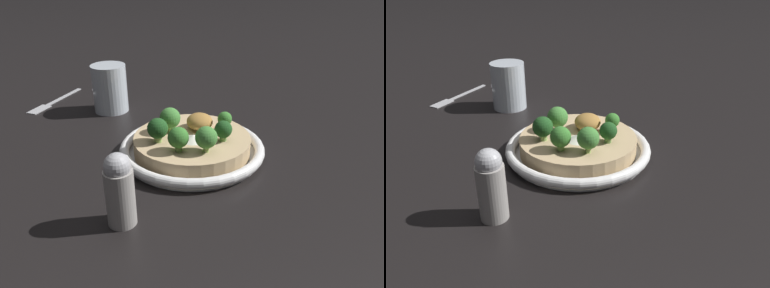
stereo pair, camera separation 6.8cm
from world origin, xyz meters
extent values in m
plane|color=black|center=(0.00, 0.00, 0.00)|extent=(6.00, 6.00, 0.00)
cylinder|color=white|center=(0.00, 0.00, 0.00)|extent=(0.25, 0.25, 0.01)
torus|color=white|center=(0.00, 0.00, 0.02)|extent=(0.26, 0.26, 0.02)
cylinder|color=tan|center=(0.00, 0.00, 0.02)|extent=(0.21, 0.21, 0.03)
cone|color=white|center=(-0.02, 0.00, 0.04)|extent=(0.04, 0.04, 0.01)
ellipsoid|color=#A37538|center=(0.03, -0.02, 0.05)|extent=(0.05, 0.05, 0.03)
cylinder|color=#759E4C|center=(-0.05, 0.03, 0.05)|extent=(0.02, 0.02, 0.02)
sphere|color=#387A2D|center=(-0.05, 0.03, 0.06)|extent=(0.04, 0.04, 0.04)
cylinder|color=#668E47|center=(-0.02, -0.05, 0.05)|extent=(0.01, 0.01, 0.02)
sphere|color=#1E4C1E|center=(-0.02, -0.05, 0.06)|extent=(0.03, 0.03, 0.03)
cylinder|color=#84A856|center=(-0.01, 0.06, 0.05)|extent=(0.01, 0.01, 0.02)
sphere|color=#1E4C1E|center=(-0.01, 0.06, 0.06)|extent=(0.04, 0.04, 0.04)
cylinder|color=#668E47|center=(0.02, -0.06, 0.05)|extent=(0.02, 0.02, 0.02)
sphere|color=#387A2D|center=(0.02, -0.06, 0.06)|extent=(0.03, 0.03, 0.03)
cylinder|color=#84A856|center=(-0.06, -0.02, 0.05)|extent=(0.01, 0.01, 0.02)
sphere|color=#428438|center=(-0.06, -0.02, 0.06)|extent=(0.04, 0.04, 0.04)
cylinder|color=#84A856|center=(0.03, 0.04, 0.05)|extent=(0.02, 0.02, 0.02)
sphere|color=#428438|center=(0.03, 0.04, 0.06)|extent=(0.04, 0.04, 0.04)
cylinder|color=silver|center=(0.24, 0.16, 0.05)|extent=(0.08, 0.08, 0.11)
cube|color=#B7B7BC|center=(0.36, 0.29, 0.00)|extent=(0.12, 0.07, 0.00)
cube|color=#B7B7BC|center=(0.27, 0.33, 0.00)|extent=(0.06, 0.05, 0.00)
cylinder|color=#9E9993|center=(-0.18, 0.12, 0.04)|extent=(0.04, 0.04, 0.08)
sphere|color=#B2B2B7|center=(-0.18, 0.12, 0.09)|extent=(0.04, 0.04, 0.04)
camera|label=1|loc=(-0.60, 0.08, 0.33)|focal=35.00mm
camera|label=2|loc=(-0.61, 0.02, 0.33)|focal=35.00mm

